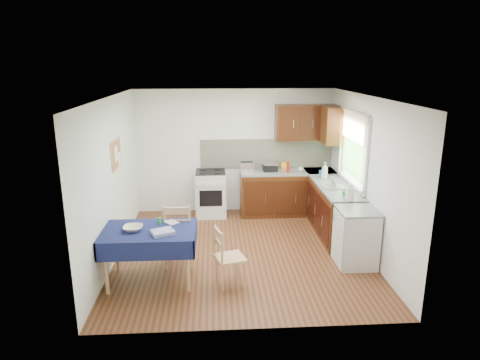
{
  "coord_description": "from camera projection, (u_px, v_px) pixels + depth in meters",
  "views": [
    {
      "loc": [
        -0.43,
        -6.42,
        3.0
      ],
      "look_at": [
        -0.01,
        0.2,
        1.17
      ],
      "focal_mm": 32.0,
      "sensor_mm": 36.0,
      "label": 1
    }
  ],
  "objects": [
    {
      "name": "chair_far",
      "position": [
        179.0,
        233.0,
        6.4
      ],
      "size": [
        0.46,
        0.46,
        1.0
      ],
      "rotation": [
        0.0,
        0.0,
        3.1
      ],
      "color": "tan",
      "rests_on": "ground"
    },
    {
      "name": "worktop_right",
      "position": [
        336.0,
        187.0,
        7.5
      ],
      "size": [
        0.6,
        1.7,
        0.04
      ],
      "primitive_type": "cube",
      "color": "slate",
      "rests_on": "base_cabinets"
    },
    {
      "name": "stove",
      "position": [
        211.0,
        193.0,
        8.58
      ],
      "size": [
        0.6,
        0.61,
        0.92
      ],
      "color": "silver",
      "rests_on": "ground"
    },
    {
      "name": "wall_front",
      "position": [
        255.0,
        229.0,
        4.65
      ],
      "size": [
        4.0,
        0.02,
        2.5
      ],
      "primitive_type": "cube",
      "color": "white",
      "rests_on": "ground"
    },
    {
      "name": "soap_bottle_c",
      "position": [
        345.0,
        191.0,
        6.95
      ],
      "size": [
        0.16,
        0.16,
        0.15
      ],
      "primitive_type": "imported",
      "rotation": [
        0.0,
        0.0,
        3.67
      ],
      "color": "#268B31",
      "rests_on": "worktop_right"
    },
    {
      "name": "soap_bottle_a",
      "position": [
        325.0,
        170.0,
        7.97
      ],
      "size": [
        0.16,
        0.16,
        0.3
      ],
      "primitive_type": "imported",
      "rotation": [
        0.0,
        0.0,
        0.45
      ],
      "color": "silver",
      "rests_on": "worktop_right"
    },
    {
      "name": "plate_bowl",
      "position": [
        133.0,
        228.0,
        5.85
      ],
      "size": [
        0.27,
        0.27,
        0.07
      ],
      "primitive_type": "imported",
      "rotation": [
        0.0,
        0.0,
        0.01
      ],
      "color": "beige",
      "rests_on": "dining_table"
    },
    {
      "name": "upper_cabinets",
      "position": [
        313.0,
        123.0,
        8.33
      ],
      "size": [
        1.2,
        0.85,
        0.7
      ],
      "color": "#340F09",
      "rests_on": "wall_back"
    },
    {
      "name": "ceiling",
      "position": [
        242.0,
        97.0,
        6.34
      ],
      "size": [
        4.0,
        4.2,
        0.02
      ],
      "primitive_type": "cube",
      "color": "silver",
      "rests_on": "wall_back"
    },
    {
      "name": "dining_table",
      "position": [
        150.0,
        237.0,
        5.91
      ],
      "size": [
        1.28,
        0.87,
        0.77
      ],
      "rotation": [
        0.0,
        0.0,
        0.34
      ],
      "color": "#0E1539",
      "rests_on": "ground"
    },
    {
      "name": "window",
      "position": [
        353.0,
        143.0,
        7.35
      ],
      "size": [
        0.04,
        1.48,
        1.26
      ],
      "color": "#2C5322",
      "rests_on": "wall_right"
    },
    {
      "name": "chair_near",
      "position": [
        227.0,
        255.0,
        5.85
      ],
      "size": [
        0.47,
        0.47,
        0.85
      ],
      "rotation": [
        0.0,
        0.0,
        1.86
      ],
      "color": "tan",
      "rests_on": "ground"
    },
    {
      "name": "kettle",
      "position": [
        350.0,
        192.0,
        6.8
      ],
      "size": [
        0.14,
        0.14,
        0.24
      ],
      "color": "silver",
      "rests_on": "worktop_right"
    },
    {
      "name": "wall_left",
      "position": [
        112.0,
        180.0,
        6.55
      ],
      "size": [
        0.02,
        4.2,
        2.5
      ],
      "primitive_type": "cube",
      "color": "silver",
      "rests_on": "ground"
    },
    {
      "name": "wall_right",
      "position": [
        367.0,
        176.0,
        6.79
      ],
      "size": [
        0.02,
        4.2,
        2.5
      ],
      "primitive_type": "cube",
      "color": "white",
      "rests_on": "ground"
    },
    {
      "name": "sandwich_press",
      "position": [
        270.0,
        167.0,
        8.52
      ],
      "size": [
        0.28,
        0.24,
        0.16
      ],
      "rotation": [
        0.0,
        0.0,
        -0.27
      ],
      "color": "black",
      "rests_on": "worktop_back"
    },
    {
      "name": "soap_bottle_b",
      "position": [
        322.0,
        172.0,
        8.08
      ],
      "size": [
        0.11,
        0.11,
        0.18
      ],
      "primitive_type": "imported",
      "rotation": [
        0.0,
        0.0,
        1.95
      ],
      "color": "#1D70AE",
      "rests_on": "worktop_right"
    },
    {
      "name": "fridge",
      "position": [
        356.0,
        238.0,
        6.46
      ],
      "size": [
        0.58,
        0.6,
        0.89
      ],
      "color": "silver",
      "rests_on": "ground"
    },
    {
      "name": "base_cabinets",
      "position": [
        308.0,
        201.0,
        8.18
      ],
      "size": [
        1.9,
        2.3,
        0.86
      ],
      "color": "#340F09",
      "rests_on": "ground"
    },
    {
      "name": "worktop_corner",
      "position": [
        320.0,
        171.0,
        8.6
      ],
      "size": [
        0.6,
        0.6,
        0.04
      ],
      "primitive_type": "cube",
      "color": "slate",
      "rests_on": "base_cabinets"
    },
    {
      "name": "corkboard",
      "position": [
        116.0,
        154.0,
        6.74
      ],
      "size": [
        0.04,
        0.62,
        0.47
      ],
      "color": "tan",
      "rests_on": "wall_left"
    },
    {
      "name": "wall_back",
      "position": [
        235.0,
        151.0,
        8.69
      ],
      "size": [
        4.0,
        0.02,
        2.5
      ],
      "primitive_type": "cube",
      "color": "white",
      "rests_on": "ground"
    },
    {
      "name": "book",
      "position": [
        167.0,
        224.0,
        6.08
      ],
      "size": [
        0.24,
        0.24,
        0.01
      ],
      "primitive_type": "imported",
      "rotation": [
        0.0,
        0.0,
        0.69
      ],
      "color": "white",
      "rests_on": "dining_table"
    },
    {
      "name": "cup",
      "position": [
        301.0,
        169.0,
        8.49
      ],
      "size": [
        0.11,
        0.11,
        0.09
      ],
      "primitive_type": "imported",
      "rotation": [
        0.0,
        0.0,
        0.01
      ],
      "color": "silver",
      "rests_on": "worktop_back"
    },
    {
      "name": "floor",
      "position": [
        242.0,
        252.0,
        7.0
      ],
      "size": [
        4.2,
        4.2,
        0.0
      ],
      "primitive_type": "plane",
      "color": "#442712",
      "rests_on": "ground"
    },
    {
      "name": "yellow_packet",
      "position": [
        284.0,
        166.0,
        8.66
      ],
      "size": [
        0.13,
        0.11,
        0.14
      ],
      "primitive_type": "cube",
      "rotation": [
        0.0,
        0.0,
        0.38
      ],
      "color": "gold",
      "rests_on": "worktop_back"
    },
    {
      "name": "spice_jar",
      "position": [
        160.0,
        221.0,
        6.06
      ],
      "size": [
        0.05,
        0.05,
        0.1
      ],
      "primitive_type": "cylinder",
      "color": "green",
      "rests_on": "dining_table"
    },
    {
      "name": "tea_towel",
      "position": [
        163.0,
        232.0,
        5.73
      ],
      "size": [
        0.35,
        0.32,
        0.05
      ],
      "primitive_type": "cube",
      "rotation": [
        0.0,
        0.0,
        0.43
      ],
      "color": "navy",
      "rests_on": "dining_table"
    },
    {
      "name": "dish_rack",
      "position": [
        334.0,
        187.0,
        7.39
      ],
      "size": [
        0.37,
        0.28,
        0.18
      ],
      "rotation": [
        0.0,
        0.0,
        -0.38
      ],
      "color": "gray",
      "rests_on": "worktop_right"
    },
    {
      "name": "sauce_bottle",
      "position": [
        288.0,
        167.0,
        8.37
      ],
      "size": [
        0.05,
        0.05,
        0.23
      ],
      "primitive_type": "cylinder",
      "color": "#B50F0E",
      "rests_on": "worktop_back"
    },
    {
      "name": "worktop_back",
      "position": [
        288.0,
        172.0,
        8.56
      ],
      "size": [
        1.9,
        0.6,
        0.04
      ],
      "primitive_type": "cube",
      "color": "slate",
      "rests_on": "base_cabinets"
    },
    {
      "name": "splashback",
      "position": [
        267.0,
        153.0,
        8.73
      ],
      "size": [
        2.7,
        0.02,
        0.6
      ],
      "primitive_type": "cube",
      "color": "beige",
      "rests_on": "wall_back"
    },
    {
      "name": "toaster",
      "position": [
        247.0,
        167.0,
        8.48
      ],
      "size": [
        0.28,
        0.17,
        0.21
      ],
      "rotation": [
        0.0,
        0.0,
        0.09
      ],
      "color": "silver",
      "rests_on": "worktop_back"
    }
  ]
}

